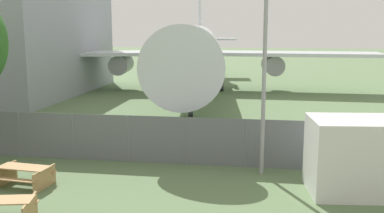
{
  "coord_description": "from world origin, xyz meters",
  "views": [
    {
      "loc": [
        3.09,
        -7.59,
        5.84
      ],
      "look_at": [
        -0.21,
        13.74,
        2.0
      ],
      "focal_mm": 42.0,
      "sensor_mm": 36.0,
      "label": 1
    }
  ],
  "objects_px": {
    "airplane": "(196,48)",
    "picnic_bench_open_grass": "(24,174)",
    "portable_cabin": "(375,157)",
    "picnic_bench_near_cabin": "(3,208)"
  },
  "relations": [
    {
      "from": "picnic_bench_near_cabin",
      "to": "picnic_bench_open_grass",
      "type": "distance_m",
      "value": 3.24
    },
    {
      "from": "picnic_bench_open_grass",
      "to": "portable_cabin",
      "type": "bearing_deg",
      "value": 5.74
    },
    {
      "from": "picnic_bench_near_cabin",
      "to": "airplane",
      "type": "bearing_deg",
      "value": 86.33
    },
    {
      "from": "airplane",
      "to": "picnic_bench_near_cabin",
      "type": "relative_size",
      "value": 20.21
    },
    {
      "from": "airplane",
      "to": "picnic_bench_open_grass",
      "type": "height_order",
      "value": "airplane"
    },
    {
      "from": "portable_cabin",
      "to": "picnic_bench_open_grass",
      "type": "distance_m",
      "value": 12.7
    },
    {
      "from": "airplane",
      "to": "portable_cabin",
      "type": "bearing_deg",
      "value": 16.19
    },
    {
      "from": "airplane",
      "to": "portable_cabin",
      "type": "relative_size",
      "value": 8.63
    },
    {
      "from": "airplane",
      "to": "picnic_bench_open_grass",
      "type": "distance_m",
      "value": 25.16
    },
    {
      "from": "airplane",
      "to": "picnic_bench_near_cabin",
      "type": "bearing_deg",
      "value": -10.1
    }
  ]
}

